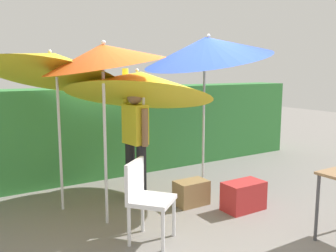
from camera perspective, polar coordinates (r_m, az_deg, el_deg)
The scene contains 10 objects.
ground_plane at distance 5.01m, azimuth 1.86°, elevation -12.99°, with size 24.00×24.00×0.00m, color gray.
hedge_row at distance 6.63m, azimuth -8.44°, elevation -0.68°, with size 8.00×0.70×1.55m, color #38843D.
umbrella_rainbow at distance 4.28m, azimuth -10.12°, elevation 10.80°, with size 1.44×1.42×2.27m.
umbrella_orange at distance 5.57m, azimuth 6.07°, elevation 11.98°, with size 1.99×1.95×2.58m.
umbrella_yellow at distance 5.04m, azimuth -4.36°, elevation 6.52°, with size 2.12×2.05×2.20m.
umbrella_navy at distance 4.91m, azimuth -17.55°, elevation 9.13°, with size 1.84×1.77×2.42m.
person_vendor at distance 5.17m, azimuth -5.15°, elevation -1.53°, with size 0.27×0.56×1.88m.
chair_plastic at distance 4.02m, azimuth -3.52°, elevation -10.83°, with size 0.62×0.62×0.89m.
cooler_box at distance 5.05m, azimuth 11.76°, elevation -10.68°, with size 0.56×0.32×0.39m, color red.
crate_cardboard at distance 5.14m, azimuth 3.67°, elevation -10.39°, with size 0.45×0.29×0.34m, color #9E7A4C.
Camera 1 is at (-2.59, -3.86, 1.87)m, focal length 38.87 mm.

